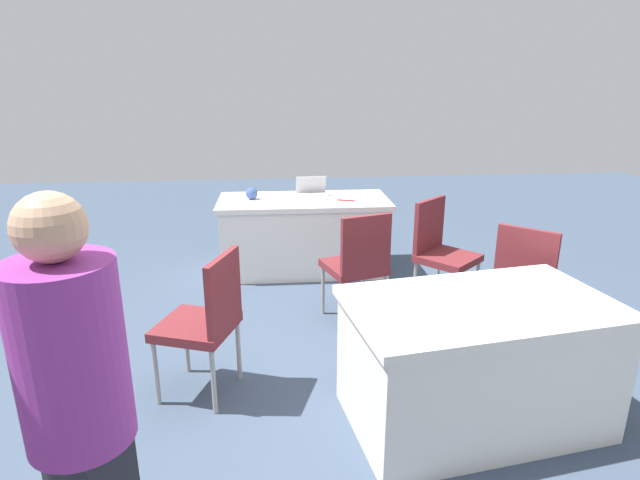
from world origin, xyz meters
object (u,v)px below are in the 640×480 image
object	(u,v)px
table_mid_left	(475,362)
laptop_silver	(312,194)
chair_near_front	(358,261)
chair_tucked_right	(441,248)
chair_tucked_left	(206,317)
table_foreground	(304,234)
person_presenter	(80,408)
scissors_red	(346,200)
chair_aisle	(528,278)
yarn_ball	(252,193)

from	to	relation	value
table_mid_left	laptop_silver	xyz separation A→B (m)	(0.71, -2.67, 0.42)
chair_near_front	chair_tucked_right	bearing A→B (deg)	-1.67
laptop_silver	chair_tucked_left	bearing A→B (deg)	66.59
table_foreground	chair_near_front	world-z (taller)	chair_near_front
table_mid_left	chair_tucked_left	bearing A→B (deg)	-15.12
person_presenter	scissors_red	bearing A→B (deg)	-74.75
chair_tucked_right	chair_aisle	world-z (taller)	chair_tucked_right
person_presenter	chair_near_front	bearing A→B (deg)	-82.74
chair_tucked_left	yarn_ball	xyz separation A→B (m)	(-0.23, -2.22, 0.28)
chair_tucked_right	person_presenter	xyz separation A→B (m)	(2.08, 2.51, 0.35)
table_mid_left	chair_tucked_right	world-z (taller)	chair_tucked_right
yarn_ball	table_mid_left	bearing A→B (deg)	116.63
laptop_silver	yarn_ball	world-z (taller)	laptop_silver
table_mid_left	chair_aisle	size ratio (longest dim) A/B	1.67
yarn_ball	scissors_red	xyz separation A→B (m)	(-0.94, 0.16, -0.06)
chair_tucked_left	chair_aisle	size ratio (longest dim) A/B	1.00
laptop_silver	table_foreground	bearing A→B (deg)	33.49
scissors_red	chair_tucked_left	bearing A→B (deg)	-98.39
table_mid_left	chair_tucked_right	distance (m)	1.56
chair_aisle	person_presenter	world-z (taller)	person_presenter
chair_aisle	person_presenter	size ratio (longest dim) A/B	0.58
laptop_silver	yarn_ball	distance (m)	0.62
chair_tucked_right	person_presenter	size ratio (longest dim) A/B	0.59
table_foreground	laptop_silver	bearing A→B (deg)	-143.79
scissors_red	table_mid_left	bearing A→B (deg)	-59.97
table_mid_left	scissors_red	xyz separation A→B (m)	(0.38, -2.48, 0.38)
table_mid_left	laptop_silver	bearing A→B (deg)	-75.18
table_foreground	scissors_red	size ratio (longest dim) A/B	9.68
chair_aisle	scissors_red	world-z (taller)	chair_aisle
chair_aisle	yarn_ball	distance (m)	2.75
yarn_ball	scissors_red	world-z (taller)	yarn_ball
table_mid_left	yarn_ball	distance (m)	2.99
chair_near_front	laptop_silver	size ratio (longest dim) A/B	2.86
table_mid_left	chair_near_front	xyz separation A→B (m)	(0.46, -1.31, 0.16)
table_foreground	table_mid_left	size ratio (longest dim) A/B	1.10
chair_tucked_right	scissors_red	size ratio (longest dim) A/B	5.33
chair_near_front	chair_tucked_right	xyz separation A→B (m)	(-0.75, -0.21, 0.01)
scissors_red	chair_tucked_right	bearing A→B (deg)	-33.64
person_presenter	scissors_red	world-z (taller)	person_presenter
yarn_ball	chair_tucked_left	bearing A→B (deg)	84.06
table_foreground	table_mid_left	xyz separation A→B (m)	(-0.80, 2.60, 0.00)
chair_tucked_right	scissors_red	bearing A→B (deg)	-96.19
table_mid_left	laptop_silver	world-z (taller)	laptop_silver
chair_tucked_right	table_mid_left	bearing A→B (deg)	37.85
laptop_silver	chair_near_front	bearing A→B (deg)	97.60
table_mid_left	laptop_silver	size ratio (longest dim) A/B	4.78
laptop_silver	yarn_ball	xyz separation A→B (m)	(0.62, 0.03, 0.02)
table_mid_left	chair_near_front	world-z (taller)	chair_near_front
laptop_silver	chair_tucked_right	bearing A→B (deg)	128.30
chair_aisle	chair_tucked_right	bearing A→B (deg)	165.26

